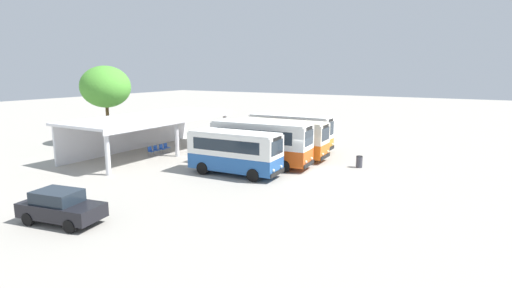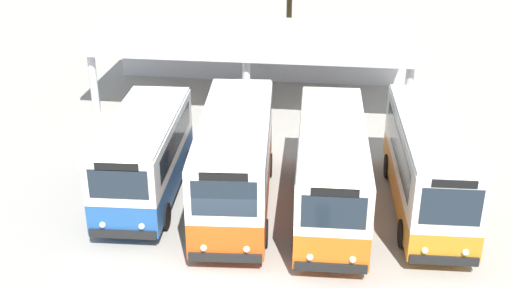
# 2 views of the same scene
# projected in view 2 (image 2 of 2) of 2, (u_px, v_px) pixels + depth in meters

# --- Properties ---
(ground_plane) EXTENTS (180.00, 180.00, 0.00)m
(ground_plane) POSITION_uv_depth(u_px,v_px,m) (220.00, 282.00, 18.83)
(ground_plane) COLOR #A39E93
(city_bus_nearest_orange) EXTENTS (2.61, 6.79, 3.09)m
(city_bus_nearest_orange) POSITION_uv_depth(u_px,v_px,m) (145.00, 154.00, 22.71)
(city_bus_nearest_orange) COLOR black
(city_bus_nearest_orange) RESTS_ON ground
(city_bus_second_in_row) EXTENTS (2.86, 7.99, 3.43)m
(city_bus_second_in_row) POSITION_uv_depth(u_px,v_px,m) (235.00, 158.00, 22.02)
(city_bus_second_in_row) COLOR black
(city_bus_second_in_row) RESTS_ON ground
(city_bus_middle_cream) EXTENTS (2.51, 8.15, 3.20)m
(city_bus_middle_cream) POSITION_uv_depth(u_px,v_px,m) (331.00, 166.00, 21.71)
(city_bus_middle_cream) COLOR black
(city_bus_middle_cream) RESTS_ON ground
(city_bus_fourth_amber) EXTENTS (2.44, 7.83, 3.28)m
(city_bus_fourth_amber) POSITION_uv_depth(u_px,v_px,m) (428.00, 163.00, 21.86)
(city_bus_fourth_amber) COLOR black
(city_bus_fourth_amber) RESTS_ON ground
(terminal_canopy) EXTENTS (15.76, 6.46, 3.40)m
(terminal_canopy) POSITION_uv_depth(u_px,v_px,m) (256.00, 43.00, 31.98)
(terminal_canopy) COLOR silver
(terminal_canopy) RESTS_ON ground
(waiting_chair_end_by_column) EXTENTS (0.46, 0.46, 0.86)m
(waiting_chair_end_by_column) POSITION_uv_depth(u_px,v_px,m) (228.00, 93.00, 31.70)
(waiting_chair_end_by_column) COLOR slate
(waiting_chair_end_by_column) RESTS_ON ground
(waiting_chair_second_from_end) EXTENTS (0.46, 0.46, 0.86)m
(waiting_chair_second_from_end) POSITION_uv_depth(u_px,v_px,m) (240.00, 94.00, 31.60)
(waiting_chair_second_from_end) COLOR slate
(waiting_chair_second_from_end) RESTS_ON ground
(waiting_chair_middle_seat) EXTENTS (0.46, 0.46, 0.86)m
(waiting_chair_middle_seat) POSITION_uv_depth(u_px,v_px,m) (253.00, 95.00, 31.46)
(waiting_chair_middle_seat) COLOR slate
(waiting_chair_middle_seat) RESTS_ON ground
(waiting_chair_fourth_seat) EXTENTS (0.46, 0.46, 0.86)m
(waiting_chair_fourth_seat) POSITION_uv_depth(u_px,v_px,m) (266.00, 95.00, 31.46)
(waiting_chair_fourth_seat) COLOR slate
(waiting_chair_fourth_seat) RESTS_ON ground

